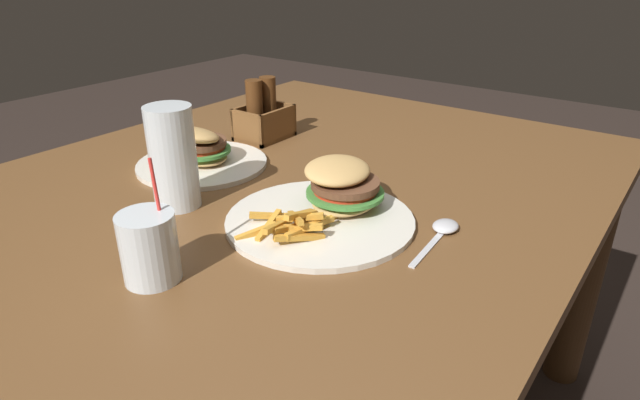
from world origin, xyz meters
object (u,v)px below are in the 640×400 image
meal_plate_near (330,202)px  juice_glass (149,249)px  beer_glass (173,160)px  meal_plate_far (200,153)px  spoon (444,228)px  condiment_caddy (263,117)px

meal_plate_near → juice_glass: size_ratio=1.85×
beer_glass → juice_glass: (-0.18, -0.16, -0.04)m
beer_glass → meal_plate_far: bearing=35.7°
spoon → meal_plate_far: bearing=89.7°
meal_plate_far → condiment_caddy: condiment_caddy is taller
juice_glass → beer_glass: bearing=41.8°
meal_plate_far → condiment_caddy: bearing=5.5°
meal_plate_far → juice_glass: bearing=-140.9°
meal_plate_near → juice_glass: bearing=163.4°
condiment_caddy → spoon: bearing=-108.5°
meal_plate_near → beer_glass: size_ratio=1.74×
juice_glass → condiment_caddy: size_ratio=1.19×
juice_glass → spoon: bearing=-36.2°
juice_glass → condiment_caddy: (0.56, 0.29, 0.01)m
meal_plate_near → beer_glass: beer_glass is taller
meal_plate_near → spoon: (0.07, -0.18, -0.02)m
meal_plate_near → condiment_caddy: bearing=56.3°
juice_glass → meal_plate_near: bearing=-16.6°
juice_glass → meal_plate_far: bearing=39.1°
meal_plate_near → juice_glass: juice_glass is taller
beer_glass → condiment_caddy: 0.40m
spoon → condiment_caddy: size_ratio=1.14×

